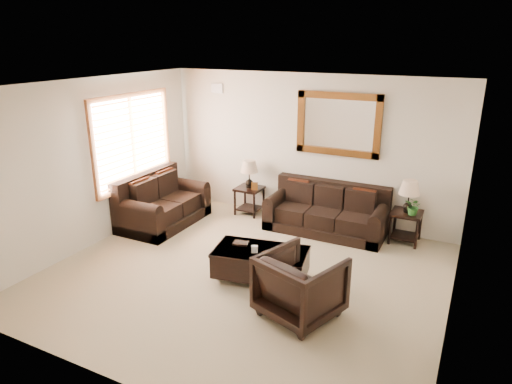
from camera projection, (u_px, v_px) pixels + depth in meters
The scene contains 11 objects.
room at pixel (244, 187), 6.21m from camera, with size 5.51×5.01×2.71m.
window at pixel (133, 141), 8.06m from camera, with size 0.07×1.96×1.66m.
mirror at pixel (338, 124), 7.91m from camera, with size 1.50×0.06×1.10m.
air_vent at pixel (217, 88), 8.80m from camera, with size 0.25×0.02×0.18m, color #999999.
sofa at pixel (327, 214), 8.08m from camera, with size 2.08×0.90×0.85m.
loveseat at pixel (161, 205), 8.39m from camera, with size 0.99×1.67×0.94m.
end_table_left at pixel (249, 179), 8.75m from camera, with size 0.49×0.49×1.07m.
end_table_right at pixel (408, 202), 7.49m from camera, with size 0.49×0.49×1.08m.
coffee_table at pixel (261, 261), 6.46m from camera, with size 1.42×0.93×0.56m.
armchair at pixel (301, 283), 5.55m from camera, with size 0.87×0.82×0.90m, color black.
potted_plant at pixel (414, 208), 7.39m from camera, with size 0.27×0.30×0.23m, color #236021.
Camera 1 is at (2.80, -5.20, 3.28)m, focal length 32.00 mm.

